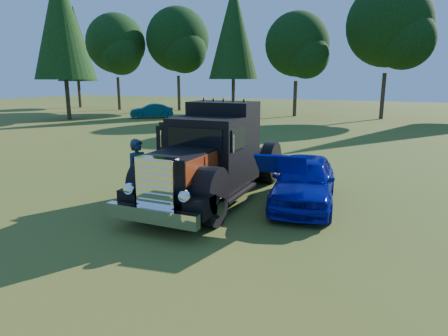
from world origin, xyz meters
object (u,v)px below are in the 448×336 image
(hotrod_coupe, at_px, (304,180))
(spectator_far, at_px, (175,162))
(diamond_t_truck, at_px, (212,160))
(distant_teal_car, at_px, (152,111))
(spectator_near, at_px, (139,172))

(hotrod_coupe, bearing_deg, spectator_far, -177.96)
(diamond_t_truck, xyz_separation_m, distant_teal_car, (-16.43, 21.07, -0.62))
(hotrod_coupe, distance_m, spectator_far, 4.37)
(hotrod_coupe, xyz_separation_m, distant_teal_car, (-19.17, 20.42, -0.09))
(diamond_t_truck, relative_size, hotrod_coupe, 1.56)
(diamond_t_truck, distance_m, hotrod_coupe, 2.86)
(diamond_t_truck, relative_size, spectator_near, 3.59)
(spectator_far, distance_m, distant_teal_car, 25.36)
(diamond_t_truck, relative_size, distant_teal_car, 1.80)
(diamond_t_truck, relative_size, spectator_far, 3.65)
(diamond_t_truck, distance_m, spectator_near, 2.23)
(hotrod_coupe, bearing_deg, distant_teal_car, 133.19)
(spectator_near, relative_size, spectator_far, 1.02)
(diamond_t_truck, xyz_separation_m, spectator_far, (-1.62, 0.49, -0.30))
(spectator_near, bearing_deg, spectator_far, 15.42)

